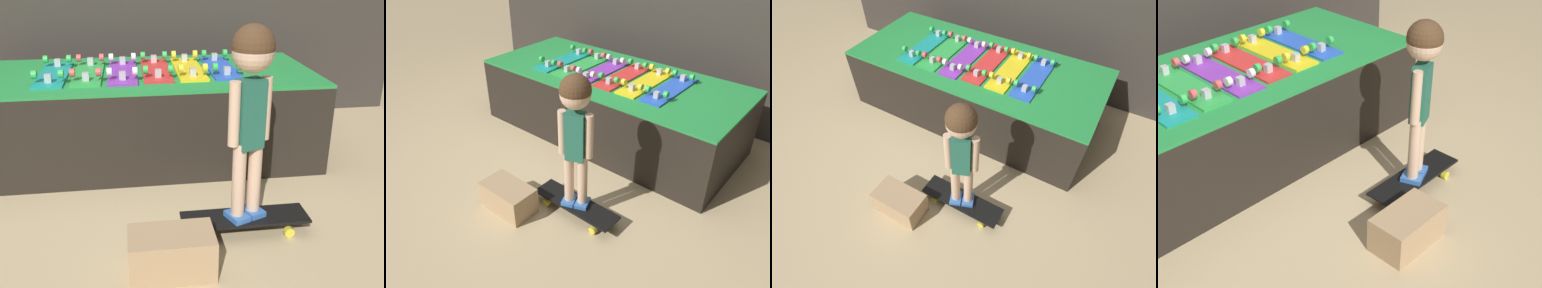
% 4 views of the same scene
% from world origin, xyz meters
% --- Properties ---
extents(ground_plane, '(16.00, 16.00, 0.00)m').
position_xyz_m(ground_plane, '(0.00, 0.00, 0.00)').
color(ground_plane, tan).
extents(display_rack, '(2.36, 1.03, 0.60)m').
position_xyz_m(display_rack, '(0.00, 0.59, 0.30)').
color(display_rack, black).
rests_on(display_rack, ground_plane).
extents(skateboard_teal_on_rack, '(0.19, 0.67, 0.09)m').
position_xyz_m(skateboard_teal_on_rack, '(-0.56, 0.56, 0.62)').
color(skateboard_teal_on_rack, teal).
rests_on(skateboard_teal_on_rack, display_rack).
extents(skateboard_green_on_rack, '(0.19, 0.67, 0.09)m').
position_xyz_m(skateboard_green_on_rack, '(-0.34, 0.57, 0.62)').
color(skateboard_green_on_rack, green).
rests_on(skateboard_green_on_rack, display_rack).
extents(skateboard_purple_on_rack, '(0.19, 0.67, 0.09)m').
position_xyz_m(skateboard_purple_on_rack, '(-0.11, 0.56, 0.62)').
color(skateboard_purple_on_rack, purple).
rests_on(skateboard_purple_on_rack, display_rack).
extents(skateboard_red_on_rack, '(0.19, 0.67, 0.09)m').
position_xyz_m(skateboard_red_on_rack, '(0.11, 0.59, 0.62)').
color(skateboard_red_on_rack, red).
rests_on(skateboard_red_on_rack, display_rack).
extents(skateboard_yellow_on_rack, '(0.19, 0.67, 0.09)m').
position_xyz_m(skateboard_yellow_on_rack, '(0.34, 0.60, 0.62)').
color(skateboard_yellow_on_rack, yellow).
rests_on(skateboard_yellow_on_rack, display_rack).
extents(skateboard_blue_on_rack, '(0.19, 0.67, 0.09)m').
position_xyz_m(skateboard_blue_on_rack, '(0.56, 0.60, 0.62)').
color(skateboard_blue_on_rack, blue).
rests_on(skateboard_blue_on_rack, display_rack).
extents(skateboard_on_floor, '(0.65, 0.19, 0.09)m').
position_xyz_m(skateboard_on_floor, '(0.48, -0.49, 0.07)').
color(skateboard_on_floor, black).
rests_on(skateboard_on_floor, ground_plane).
extents(child, '(0.22, 0.20, 0.97)m').
position_xyz_m(child, '(0.48, -0.49, 0.77)').
color(child, '#3870C6').
rests_on(child, skateboard_on_floor).
extents(storage_box, '(0.38, 0.22, 0.20)m').
position_xyz_m(storage_box, '(0.08, -0.76, 0.10)').
color(storage_box, tan).
rests_on(storage_box, ground_plane).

